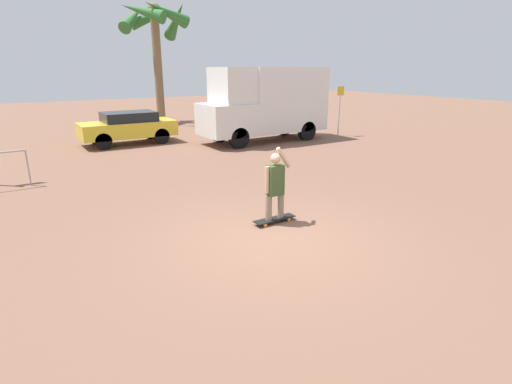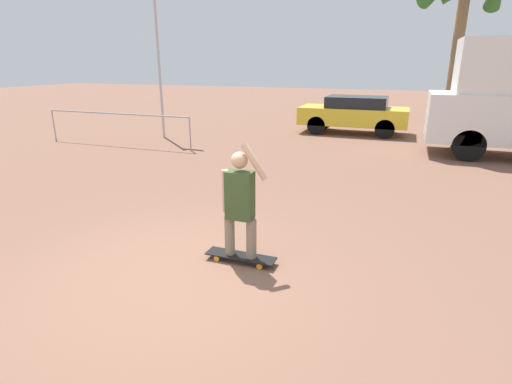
% 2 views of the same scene
% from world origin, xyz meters
% --- Properties ---
extents(ground_plane, '(80.00, 80.00, 0.00)m').
position_xyz_m(ground_plane, '(0.00, 0.00, 0.00)').
color(ground_plane, brown).
extents(skateboard, '(1.00, 0.26, 0.10)m').
position_xyz_m(skateboard, '(0.58, 0.74, 0.08)').
color(skateboard, black).
rests_on(skateboard, ground_plane).
extents(person_skateboarder, '(0.65, 0.22, 1.61)m').
position_xyz_m(person_skateboarder, '(0.58, 0.74, 0.92)').
color(person_skateboarder, gray).
rests_on(person_skateboarder, skateboard).
extents(parked_car_yellow, '(4.09, 1.78, 1.43)m').
position_xyz_m(parked_car_yellow, '(0.59, 12.19, 0.78)').
color(parked_car_yellow, black).
rests_on(parked_car_yellow, ground_plane).
extents(flagpole, '(0.81, 0.12, 5.50)m').
position_xyz_m(flagpole, '(-5.84, 8.79, 3.11)').
color(flagpole, '#B7B7BC').
rests_on(flagpole, ground_plane).
extents(plaza_railing_segment, '(5.62, 0.05, 1.08)m').
position_xyz_m(plaza_railing_segment, '(-6.54, 7.01, 0.93)').
color(plaza_railing_segment, '#99999E').
rests_on(plaza_railing_segment, ground_plane).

